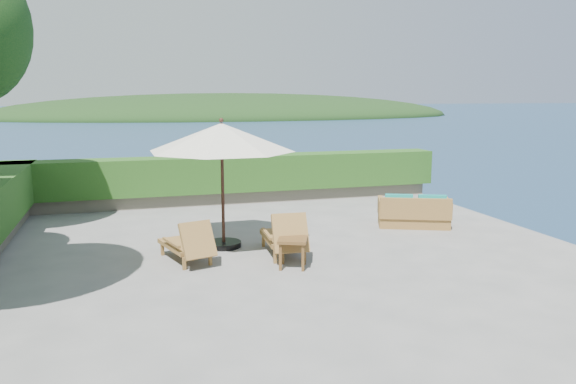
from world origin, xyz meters
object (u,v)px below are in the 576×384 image
object	(u,v)px
patio_umbrella	(222,139)
side_table	(293,244)
lounge_left	(188,244)
lounge_right	(284,236)
wicker_loveseat	(414,214)

from	to	relation	value
patio_umbrella	side_table	xyz separation A→B (m)	(0.95, -1.72, -1.77)
lounge_left	lounge_right	xyz separation A→B (m)	(1.83, -0.11, 0.03)
lounge_left	wicker_loveseat	world-z (taller)	lounge_left
lounge_left	lounge_right	world-z (taller)	lounge_right
side_table	wicker_loveseat	size ratio (longest dim) A/B	0.36
lounge_left	lounge_right	distance (m)	1.83
side_table	wicker_loveseat	bearing A→B (deg)	31.45
wicker_loveseat	patio_umbrella	bearing A→B (deg)	-151.02
side_table	lounge_left	bearing A→B (deg)	153.68
patio_umbrella	lounge_left	xyz separation A→B (m)	(-0.81, -0.85, -1.86)
patio_umbrella	lounge_left	world-z (taller)	patio_umbrella
lounge_right	lounge_left	bearing A→B (deg)	179.97
wicker_loveseat	lounge_right	bearing A→B (deg)	-135.06
side_table	wicker_loveseat	xyz separation A→B (m)	(3.65, 2.23, -0.13)
wicker_loveseat	lounge_left	bearing A→B (deg)	-143.26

